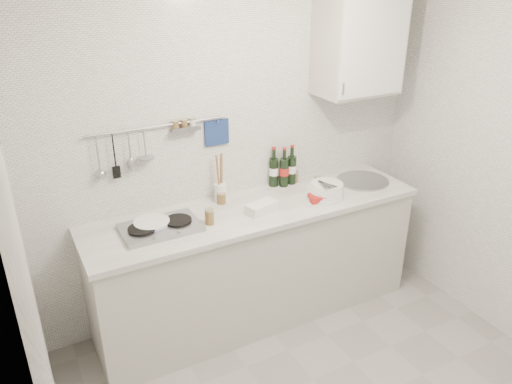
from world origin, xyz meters
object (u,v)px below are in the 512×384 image
Objects in this scene: wall_cabinet at (359,45)px; wine_bottles at (283,166)px; plate_stack_hob at (151,225)px; plate_stack_sink at (326,190)px; utensil_crock at (221,190)px.

wall_cabinet is 2.26× the size of wine_bottles.
wall_cabinet reaches higher than plate_stack_hob.
utensil_crock is (-0.72, 0.29, 0.04)m from plate_stack_sink.
wine_bottles is (-0.54, 0.12, -0.87)m from wall_cabinet.
wall_cabinet is 2.71× the size of plate_stack_hob.
plate_stack_hob is 1.13m from wine_bottles.
plate_stack_sink is at bearing -150.99° from wall_cabinet.
plate_stack_sink is (-0.37, -0.20, -0.98)m from wall_cabinet.
plate_stack_hob is at bearing -170.16° from wine_bottles.
utensil_crock is at bearing -175.90° from wine_bottles.
utensil_crock is (-1.08, 0.08, -0.94)m from wall_cabinet.
wine_bottles is 0.83× the size of utensil_crock.
plate_stack_hob is at bearing -164.82° from utensil_crock.
utensil_crock reaches higher than plate_stack_sink.
plate_stack_sink is at bearing -5.86° from plate_stack_hob.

